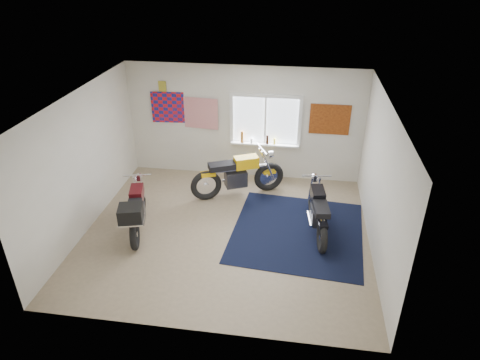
# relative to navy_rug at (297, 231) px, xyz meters

# --- Properties ---
(ground) EXTENTS (5.50, 5.50, 0.00)m
(ground) POSITION_rel_navy_rug_xyz_m (-1.39, -0.22, -0.01)
(ground) COLOR #9E896B
(ground) RESTS_ON ground
(room_shell) EXTENTS (5.50, 5.50, 5.50)m
(room_shell) POSITION_rel_navy_rug_xyz_m (-1.39, -0.22, 1.63)
(room_shell) COLOR white
(room_shell) RESTS_ON ground
(navy_rug) EXTENTS (2.70, 2.79, 0.01)m
(navy_rug) POSITION_rel_navy_rug_xyz_m (0.00, 0.00, 0.00)
(navy_rug) COLOR black
(navy_rug) RESTS_ON ground
(window_assembly) EXTENTS (1.66, 0.17, 1.26)m
(window_assembly) POSITION_rel_navy_rug_xyz_m (-0.89, 2.25, 1.36)
(window_assembly) COLOR white
(window_assembly) RESTS_ON room_shell
(oil_bottles) EXTENTS (0.82, 0.07, 0.28)m
(oil_bottles) POSITION_rel_navy_rug_xyz_m (-1.12, 2.18, 1.01)
(oil_bottles) COLOR brown
(oil_bottles) RESTS_ON window_assembly
(flag_display) EXTENTS (1.60, 0.10, 1.17)m
(flag_display) POSITION_rel_navy_rug_xyz_m (-3.29, 2.26, 2.14)
(flag_display) COLOR red
(flag_display) RESTS_ON room_shell
(triumph_poster) EXTENTS (0.90, 0.03, 0.70)m
(triumph_poster) POSITION_rel_navy_rug_xyz_m (0.56, 2.26, 1.54)
(triumph_poster) COLOR #A54C14
(triumph_poster) RESTS_ON room_shell
(yellow_triumph) EXTENTS (2.02, 1.05, 1.09)m
(yellow_triumph) POSITION_rel_navy_rug_xyz_m (-1.39, 1.28, 0.47)
(yellow_triumph) COLOR black
(yellow_triumph) RESTS_ON ground
(black_chrome_bike) EXTENTS (0.59, 1.92, 0.99)m
(black_chrome_bike) POSITION_rel_navy_rug_xyz_m (0.36, 0.11, 0.43)
(black_chrome_bike) COLOR black
(black_chrome_bike) RESTS_ON navy_rug
(maroon_tourer) EXTENTS (0.84, 1.89, 0.96)m
(maroon_tourer) POSITION_rel_navy_rug_xyz_m (-3.10, -0.47, 0.50)
(maroon_tourer) COLOR black
(maroon_tourer) RESTS_ON ground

